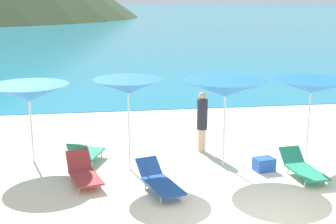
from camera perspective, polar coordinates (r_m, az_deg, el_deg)
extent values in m
cube|color=beige|center=(18.68, 1.49, 0.04)|extent=(50.00, 100.00, 0.30)
cube|color=teal|center=(237.69, -7.91, 12.68)|extent=(650.00, 440.00, 0.02)
cylinder|color=silver|center=(12.79, -16.47, -1.67)|extent=(0.05, 0.05, 2.02)
cone|color=blue|center=(12.59, -16.75, 2.27)|extent=(2.20, 2.20, 0.44)
sphere|color=silver|center=(12.56, -16.80, 2.90)|extent=(0.07, 0.07, 0.07)
cylinder|color=silver|center=(11.73, -4.83, -1.87)|extent=(0.04, 0.04, 2.28)
cone|color=blue|center=(11.49, -4.93, 3.16)|extent=(1.88, 1.88, 0.37)
sphere|color=silver|center=(11.47, -4.94, 3.76)|extent=(0.07, 0.07, 0.07)
cylinder|color=silver|center=(12.04, 6.92, -1.70)|extent=(0.05, 0.05, 2.20)
cone|color=blue|center=(11.82, 7.06, 2.93)|extent=(2.28, 2.28, 0.44)
sphere|color=silver|center=(11.79, 7.08, 3.60)|extent=(0.07, 0.07, 0.07)
cylinder|color=silver|center=(13.15, 16.92, -1.07)|extent=(0.04, 0.04, 2.11)
cone|color=blue|center=(12.94, 17.21, 3.06)|extent=(2.20, 2.20, 0.36)
sphere|color=silver|center=(12.92, 17.25, 3.58)|extent=(0.07, 0.07, 0.07)
cube|color=#268C66|center=(11.80, 16.72, -7.10)|extent=(0.70, 1.25, 0.05)
cube|color=#268C66|center=(12.38, 14.97, -5.15)|extent=(0.60, 0.45, 0.38)
cylinder|color=silver|center=(11.41, 16.53, -8.43)|extent=(0.04, 0.04, 0.18)
cylinder|color=silver|center=(11.66, 18.70, -8.10)|extent=(0.04, 0.04, 0.18)
cylinder|color=silver|center=(12.09, 14.55, -7.02)|extent=(0.04, 0.04, 0.18)
cylinder|color=silver|center=(12.33, 16.64, -6.75)|extent=(0.04, 0.04, 0.18)
cube|color=#A53333|center=(11.15, -10.09, -7.98)|extent=(0.88, 1.24, 0.05)
cube|color=#A53333|center=(11.71, -10.97, -5.81)|extent=(0.64, 0.46, 0.46)
cylinder|color=silver|center=(10.83, -10.93, -9.34)|extent=(0.04, 0.04, 0.18)
cylinder|color=silver|center=(10.94, -8.30, -8.98)|extent=(0.04, 0.04, 0.18)
cylinder|color=silver|center=(11.54, -11.84, -7.91)|extent=(0.04, 0.04, 0.18)
cylinder|color=silver|center=(11.64, -9.36, -7.59)|extent=(0.04, 0.04, 0.18)
cube|color=#268C66|center=(12.73, -9.73, -5.06)|extent=(0.92, 1.21, 0.05)
cube|color=#268C66|center=(12.07, -10.91, -4.92)|extent=(0.62, 0.47, 0.52)
cylinder|color=silver|center=(12.98, -8.16, -5.21)|extent=(0.04, 0.04, 0.20)
cylinder|color=silver|center=(13.15, -10.21, -5.04)|extent=(0.04, 0.04, 0.20)
cylinder|color=silver|center=(12.31, -9.34, -6.31)|extent=(0.04, 0.04, 0.20)
cylinder|color=silver|center=(12.49, -11.48, -6.11)|extent=(0.04, 0.04, 0.20)
cube|color=#1E478C|center=(10.48, -0.59, -9.07)|extent=(0.89, 1.37, 0.05)
cube|color=#1E478C|center=(11.13, -2.37, -6.75)|extent=(0.64, 0.57, 0.37)
cylinder|color=silver|center=(10.10, -0.89, -10.76)|extent=(0.04, 0.04, 0.20)
cylinder|color=silver|center=(10.29, 1.58, -10.29)|extent=(0.04, 0.04, 0.20)
cylinder|color=silver|center=(10.85, -2.81, -8.98)|extent=(0.04, 0.04, 0.20)
cylinder|color=silver|center=(11.02, -0.48, -8.59)|extent=(0.04, 0.04, 0.20)
cylinder|color=#DBAA84|center=(13.35, 4.19, -3.49)|extent=(0.22, 0.22, 0.67)
cylinder|color=#26262D|center=(13.14, 4.25, -0.27)|extent=(0.30, 0.30, 0.87)
sphere|color=#DBAA84|center=(13.03, 4.29, 2.00)|extent=(0.22, 0.22, 0.22)
cube|color=blue|center=(12.17, 11.73, -6.31)|extent=(0.56, 0.45, 0.34)
cube|color=silver|center=(273.22, -17.44, 13.05)|extent=(49.69, 11.74, 6.88)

